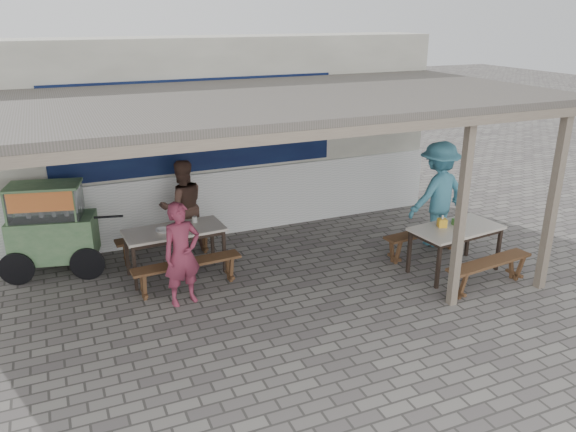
% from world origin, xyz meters
% --- Properties ---
extents(ground, '(60.00, 60.00, 0.00)m').
position_xyz_m(ground, '(0.00, 0.00, 0.00)').
color(ground, slate).
rests_on(ground, ground).
extents(back_wall, '(9.00, 1.28, 3.50)m').
position_xyz_m(back_wall, '(-0.00, 3.58, 1.72)').
color(back_wall, silver).
rests_on(back_wall, ground).
extents(warung_roof, '(9.00, 4.21, 2.81)m').
position_xyz_m(warung_roof, '(0.02, 0.90, 2.71)').
color(warung_roof, '#534B47').
rests_on(warung_roof, ground).
extents(table_left, '(1.55, 0.78, 0.75)m').
position_xyz_m(table_left, '(-1.01, 1.61, 0.67)').
color(table_left, beige).
rests_on(table_left, ground).
extents(bench_left_street, '(1.63, 0.37, 0.45)m').
position_xyz_m(bench_left_street, '(-0.98, 1.00, 0.34)').
color(bench_left_street, brown).
rests_on(bench_left_street, ground).
extents(bench_left_wall, '(1.63, 0.37, 0.45)m').
position_xyz_m(bench_left_wall, '(-1.04, 2.22, 0.34)').
color(bench_left_wall, brown).
rests_on(bench_left_wall, ground).
extents(table_right, '(1.49, 0.92, 0.75)m').
position_xyz_m(table_right, '(3.05, -0.03, 0.67)').
color(table_right, beige).
rests_on(table_right, ground).
extents(bench_right_street, '(1.54, 0.46, 0.45)m').
position_xyz_m(bench_right_street, '(3.14, -0.73, 0.34)').
color(bench_right_street, brown).
rests_on(bench_right_street, ground).
extents(bench_right_wall, '(1.54, 0.46, 0.45)m').
position_xyz_m(bench_right_wall, '(2.97, 0.66, 0.34)').
color(bench_right_wall, brown).
rests_on(bench_right_wall, ground).
extents(vendor_cart, '(1.88, 1.00, 1.46)m').
position_xyz_m(vendor_cart, '(-2.75, 2.39, 0.79)').
color(vendor_cart, '#6A8C5D').
rests_on(vendor_cart, ground).
extents(patron_street_side, '(0.61, 0.46, 1.49)m').
position_xyz_m(patron_street_side, '(-1.11, 0.64, 0.75)').
color(patron_street_side, maroon).
rests_on(patron_street_side, ground).
extents(patron_wall_side, '(0.81, 0.65, 1.61)m').
position_xyz_m(patron_wall_side, '(-0.67, 2.48, 0.80)').
color(patron_wall_side, '#4F352B').
rests_on(patron_wall_side, ground).
extents(patron_right_table, '(1.29, 0.88, 1.85)m').
position_xyz_m(patron_right_table, '(3.48, 1.02, 0.93)').
color(patron_right_table, teal).
rests_on(patron_right_table, ground).
extents(tissue_box, '(0.16, 0.16, 0.13)m').
position_xyz_m(tissue_box, '(2.86, 0.08, 0.81)').
color(tissue_box, yellow).
rests_on(tissue_box, table_right).
extents(donation_box, '(0.17, 0.12, 0.10)m').
position_xyz_m(donation_box, '(3.13, 0.05, 0.80)').
color(donation_box, '#34672D').
rests_on(donation_box, table_right).
extents(condiment_jar, '(0.08, 0.08, 0.09)m').
position_xyz_m(condiment_jar, '(-0.64, 1.79, 0.80)').
color(condiment_jar, beige).
rests_on(condiment_jar, table_left).
extents(condiment_bowl, '(0.25, 0.25, 0.05)m').
position_xyz_m(condiment_bowl, '(-1.19, 1.56, 0.78)').
color(condiment_bowl, white).
rests_on(condiment_bowl, table_left).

